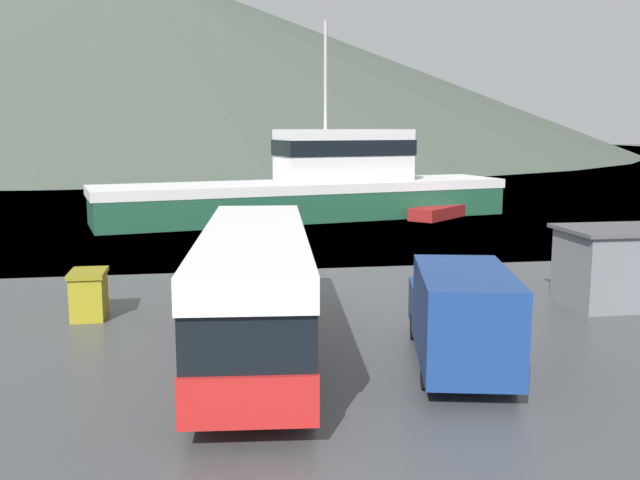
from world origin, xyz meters
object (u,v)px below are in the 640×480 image
(fishing_boat, at_px, (315,186))
(small_boat, at_px, (446,211))
(storage_bin, at_px, (89,294))
(tour_bus, at_px, (255,285))
(delivery_van, at_px, (461,314))
(dock_kiosk, at_px, (616,266))

(fishing_boat, xyz_separation_m, small_boat, (8.22, -0.59, -1.59))
(storage_bin, distance_m, small_boat, 28.03)
(tour_bus, height_order, storage_bin, tour_bus)
(delivery_van, height_order, storage_bin, delivery_van)
(storage_bin, height_order, small_boat, storage_bin)
(small_boat, bearing_deg, delivery_van, -61.72)
(tour_bus, height_order, fishing_boat, fishing_boat)
(fishing_boat, height_order, small_boat, fishing_boat)
(delivery_van, relative_size, dock_kiosk, 1.82)
(delivery_van, distance_m, dock_kiosk, 8.39)
(fishing_boat, relative_size, dock_kiosk, 7.61)
(delivery_van, bearing_deg, dock_kiosk, 47.63)
(storage_bin, xyz_separation_m, dock_kiosk, (16.16, -1.08, 0.53))
(small_boat, bearing_deg, fishing_boat, -137.31)
(small_boat, bearing_deg, tour_bus, -71.57)
(dock_kiosk, bearing_deg, small_boat, 84.40)
(dock_kiosk, bearing_deg, delivery_van, -145.15)
(fishing_boat, bearing_deg, tour_bus, 155.62)
(dock_kiosk, bearing_deg, storage_bin, 176.19)
(dock_kiosk, bearing_deg, fishing_boat, 104.79)
(tour_bus, bearing_deg, delivery_van, -13.68)
(delivery_van, height_order, dock_kiosk, dock_kiosk)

